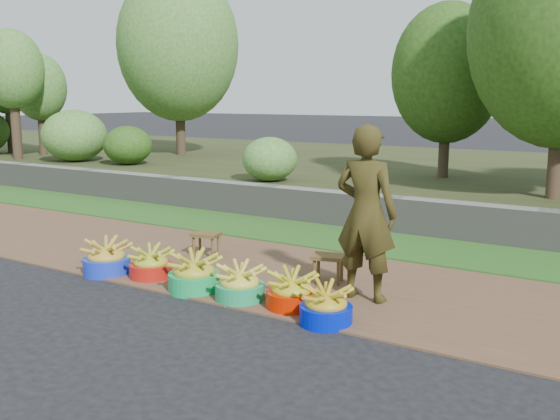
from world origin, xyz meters
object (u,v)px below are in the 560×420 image
Objects in this scene: basin_f at (326,307)px; stool_right at (328,260)px; basin_d at (240,285)px; stool_left at (206,238)px; basin_b at (151,265)px; vendor_woman at (366,213)px; basin_a at (107,259)px; basin_e at (292,292)px; basin_c at (194,274)px.

basin_f is 1.19× the size of stool_right.
stool_left is (-1.38, 1.17, 0.09)m from basin_d.
basin_b is 2.54m from vendor_woman.
basin_a is 1.12× the size of basin_f.
basin_e is 1.27× the size of stool_left.
basin_c is at bearing 175.98° from basin_f.
basin_e is at bearing 51.46° from vendor_woman.
basin_f is at bearing -4.02° from basin_c.
basin_c is 1.16m from basin_e.
basin_c is at bearing -176.60° from basin_e.
basin_d is 1.10m from stool_right.
basin_f is (1.04, -0.11, -0.01)m from basin_d.
basin_d reaches higher than stool_left.
basin_e is at bearing 158.74° from basin_f.
vendor_woman is at bearing 88.95° from basin_f.
stool_left is (0.49, 1.21, 0.08)m from basin_a.
stool_left is 0.97× the size of stool_right.
basin_f is (2.91, -0.08, -0.02)m from basin_a.
basin_d and basin_e have the same top height.
basin_a reaches higher than basin_f.
basin_a reaches higher than basin_d.
basin_f is 1.22× the size of stool_left.
vendor_woman is (0.49, 0.60, 0.73)m from basin_e.
basin_f is at bearing -28.07° from stool_left.
basin_c is 1.10× the size of basin_e.
basin_b is 0.97× the size of basin_e.
basin_c is 0.59m from basin_d.
basin_a is 2.91m from basin_f.
basin_c is at bearing 179.94° from basin_d.
stool_left is at bearing 93.63° from basin_b.
vendor_woman is at bearing 13.53° from basin_b.
basin_d is (1.87, 0.03, -0.01)m from basin_a.
vendor_woman is at bearing -28.85° from stool_right.
stool_right is at bearing 95.54° from basin_e.
basin_a reaches higher than basin_b.
stool_right is at bearing 116.92° from basin_f.
vendor_woman is (1.64, 0.67, 0.71)m from basin_c.
basin_f is at bearing -63.08° from stool_right.
stool_right is (-0.09, 0.92, 0.10)m from basin_e.
basin_b is 2.00m from stool_right.
basin_b reaches higher than basin_f.
basin_d is 1.04× the size of basin_f.
vendor_woman is at bearing 22.27° from basin_c.
basin_d is at bearing -173.01° from basin_e.
basin_e is 1.24× the size of stool_right.
basin_e is at bearing -1.09° from basin_b.
basin_d is 0.28× the size of vendor_woman.
basin_f is (1.63, -0.11, -0.02)m from basin_c.
stool_left is (-2.41, 1.29, 0.10)m from basin_f.
vendor_woman is (2.43, -0.50, 0.63)m from stool_left.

